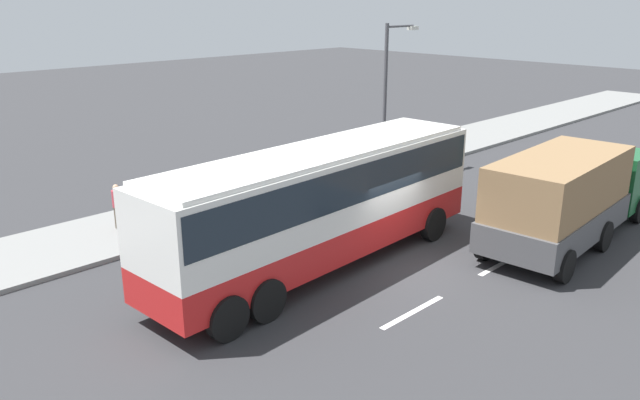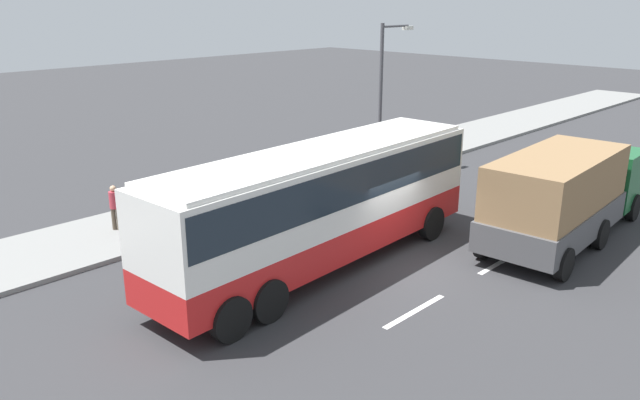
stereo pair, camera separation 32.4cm
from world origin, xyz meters
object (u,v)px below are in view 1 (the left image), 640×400
street_lamp (389,88)px  pedestrian_near_curb (117,203)px  coach_bus (322,196)px  cargo_truck (569,193)px

street_lamp → pedestrian_near_curb: bearing=171.3°
coach_bus → cargo_truck: (7.06, -4.00, -0.57)m
cargo_truck → pedestrian_near_curb: 14.63m
coach_bus → pedestrian_near_curb: size_ratio=7.48×
pedestrian_near_curb → street_lamp: street_lamp is taller
coach_bus → cargo_truck: size_ratio=1.35×
coach_bus → street_lamp: 10.31m
pedestrian_near_curb → cargo_truck: bearing=-84.9°
coach_bus → pedestrian_near_curb: (-2.83, 6.77, -1.17)m
cargo_truck → street_lamp: bearing=75.0°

